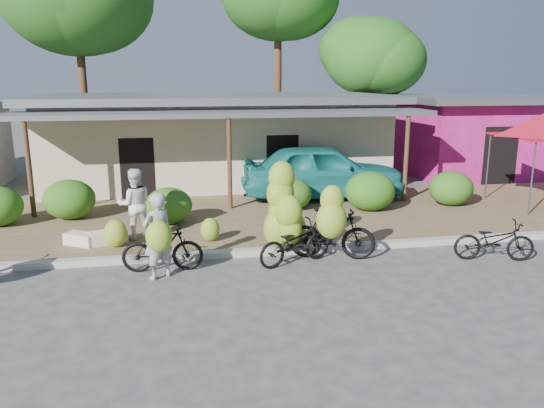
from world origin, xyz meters
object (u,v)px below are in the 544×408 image
(bike_right, at_px, (332,229))
(bike_far_right, at_px, (494,241))
(sack_far, at_px, (81,239))
(bike_left, at_px, (162,247))
(teal_van, at_px, (322,171))
(bike_center, at_px, (288,223))
(vendor, at_px, (158,236))
(sack_near, at_px, (108,237))
(tree_near_right, at_px, (367,54))
(bystander, at_px, (135,204))

(bike_right, bearing_deg, bike_far_right, -81.33)
(sack_far, bearing_deg, bike_left, -45.28)
(teal_van, bearing_deg, bike_center, 160.05)
(bike_left, distance_m, vendor, 0.41)
(sack_far, distance_m, teal_van, 8.00)
(bike_far_right, relative_size, sack_near, 2.15)
(tree_near_right, relative_size, bike_center, 3.04)
(bike_far_right, height_order, bystander, bystander)
(tree_near_right, relative_size, vendor, 3.78)
(tree_near_right, xyz_separation_m, bystander, (-9.91, -11.18, -4.03))
(bike_left, distance_m, teal_van, 7.69)
(vendor, bearing_deg, teal_van, -163.46)
(sack_far, relative_size, bystander, 0.43)
(tree_near_right, bearing_deg, bike_right, -112.75)
(bike_left, height_order, bike_right, bike_right)
(sack_near, bearing_deg, sack_far, -178.75)
(bike_center, xyz_separation_m, bike_far_right, (4.51, -0.84, -0.41))
(bike_far_right, xyz_separation_m, teal_van, (-2.18, 6.30, 0.56))
(teal_van, bearing_deg, bystander, 125.08)
(bike_center, xyz_separation_m, vendor, (-2.79, -0.58, 0.03))
(bike_far_right, relative_size, vendor, 1.03)
(bike_right, bearing_deg, bystander, 82.55)
(tree_near_right, distance_m, sack_near, 16.26)
(sack_near, relative_size, bystander, 0.49)
(bike_right, bearing_deg, sack_near, 87.98)
(vendor, distance_m, bystander, 2.55)
(vendor, bearing_deg, tree_near_right, -157.44)
(bike_right, relative_size, teal_van, 0.38)
(bike_center, height_order, sack_far, bike_center)
(bike_right, bearing_deg, tree_near_right, -4.22)
(bike_right, relative_size, sack_near, 2.37)
(tree_near_right, distance_m, bike_far_right, 14.78)
(bystander, bearing_deg, vendor, 96.41)
(sack_near, distance_m, teal_van, 7.46)
(sack_near, height_order, sack_far, sack_near)
(bike_right, relative_size, bike_far_right, 1.10)
(bike_left, height_order, sack_far, bike_left)
(sack_near, bearing_deg, bystander, 21.18)
(bike_right, relative_size, vendor, 1.13)
(tree_near_right, bearing_deg, bike_center, -116.50)
(bike_right, height_order, bystander, bystander)
(tree_near_right, xyz_separation_m, bike_left, (-9.25, -13.39, -4.44))
(bike_right, bearing_deg, bike_center, 95.55)
(bike_far_right, bearing_deg, sack_far, 90.10)
(tree_near_right, height_order, teal_van, tree_near_right)
(tree_near_right, distance_m, teal_van, 9.57)
(bike_center, bearing_deg, sack_near, 46.56)
(bike_center, relative_size, sack_near, 2.60)
(bike_right, bearing_deg, sack_far, 90.24)
(bike_left, xyz_separation_m, bike_right, (3.67, 0.10, 0.17))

